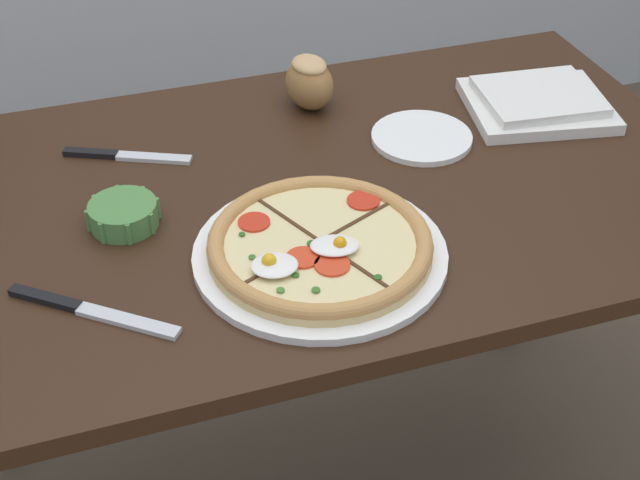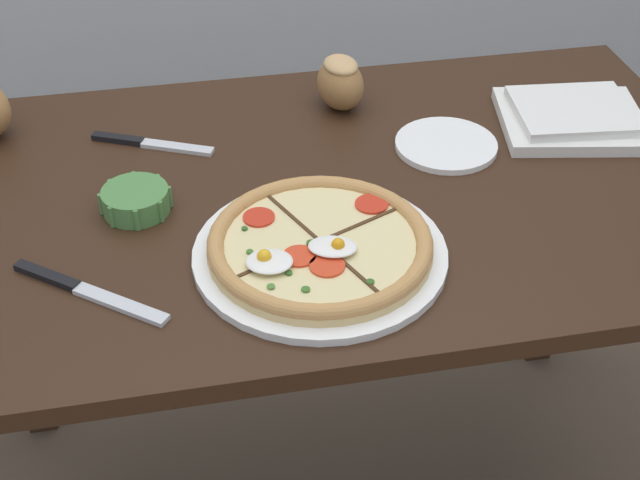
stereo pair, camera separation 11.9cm
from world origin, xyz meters
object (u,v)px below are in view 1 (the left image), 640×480
dining_table (315,249)px  pizza (320,247)px  bread_piece_near (309,81)px  knife_spare (90,311)px  knife_main (125,156)px  ramekin_bowl (123,214)px  napkin_folded (538,102)px  side_saucer (422,137)px

dining_table → pizza: pizza is taller
bread_piece_near → knife_spare: bearing=-135.3°
dining_table → knife_main: size_ratio=6.45×
dining_table → pizza: 0.22m
dining_table → ramekin_bowl: size_ratio=11.98×
dining_table → knife_spare: bearing=-152.8°
napkin_folded → knife_main: (-0.69, 0.07, -0.01)m
knife_main → side_saucer: bearing=13.0°
ramekin_bowl → side_saucer: (0.49, 0.08, -0.01)m
dining_table → knife_spare: knife_spare is taller
bread_piece_near → dining_table: bearing=-105.9°
ramekin_bowl → knife_spare: bearing=-111.6°
ramekin_bowl → knife_main: size_ratio=0.54×
dining_table → napkin_folded: napkin_folded is taller
knife_main → knife_spare: (-0.10, -0.35, 0.00)m
napkin_folded → side_saucer: (-0.23, -0.03, -0.01)m
bread_piece_near → knife_main: bread_piece_near is taller
knife_main → side_saucer: 0.48m
knife_main → knife_spare: size_ratio=0.97×
ramekin_bowl → knife_spare: (-0.07, -0.17, -0.01)m
pizza → napkin_folded: pizza is taller
ramekin_bowl → napkin_folded: same height
bread_piece_near → side_saucer: bearing=-49.7°
napkin_folded → knife_spare: size_ratio=1.33×
napkin_folded → dining_table: bearing=-167.2°
pizza → bread_piece_near: bread_piece_near is taller
knife_spare → napkin_folded: bearing=57.7°
dining_table → ramekin_bowl: ramekin_bowl is taller
napkin_folded → side_saucer: size_ratio=1.62×
bread_piece_near → knife_main: size_ratio=0.58×
napkin_folded → bread_piece_near: bearing=159.4°
dining_table → ramekin_bowl: (-0.29, -0.01, 0.14)m
dining_table → side_saucer: side_saucer is taller
dining_table → ramekin_bowl: 0.32m
dining_table → side_saucer: size_ratio=7.63×
ramekin_bowl → bread_piece_near: 0.43m
dining_table → bread_piece_near: 0.30m
pizza → ramekin_bowl: (-0.24, 0.16, -0.00)m
bread_piece_near → knife_spare: (-0.42, -0.42, -0.04)m
napkin_folded → knife_main: 0.69m
ramekin_bowl → side_saucer: ramekin_bowl is taller
dining_table → knife_spare: (-0.35, -0.18, 0.13)m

